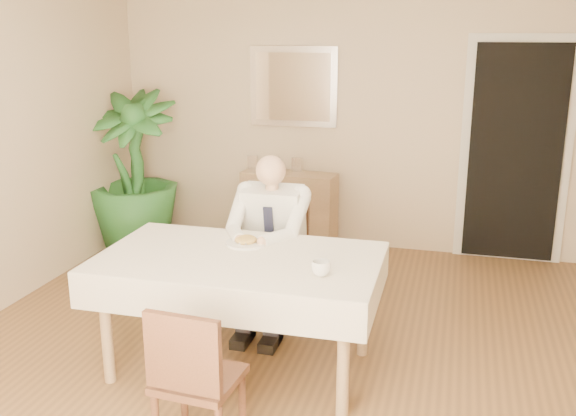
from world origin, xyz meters
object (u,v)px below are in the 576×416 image
(chair_far, at_px, (279,251))
(seated_man, at_px, (267,236))
(sideboard, at_px, (289,209))
(potted_palm, at_px, (133,171))
(coffee_mug, at_px, (321,268))
(dining_table, at_px, (239,269))
(chair_near, at_px, (193,375))

(chair_far, relative_size, seated_man, 0.70)
(chair_far, relative_size, sideboard, 0.95)
(potted_palm, bearing_deg, coffee_mug, -42.90)
(dining_table, bearing_deg, coffee_mug, -18.91)
(potted_palm, bearing_deg, chair_far, -31.63)
(dining_table, relative_size, potted_palm, 1.12)
(dining_table, relative_size, sideboard, 1.87)
(dining_table, bearing_deg, chair_far, 89.65)
(sideboard, height_order, potted_palm, potted_palm)
(dining_table, bearing_deg, potted_palm, 131.55)
(chair_near, bearing_deg, seated_man, 96.99)
(chair_far, relative_size, coffee_mug, 8.02)
(coffee_mug, height_order, sideboard, coffee_mug)
(dining_table, distance_m, sideboard, 2.46)
(dining_table, relative_size, coffee_mug, 15.84)
(seated_man, relative_size, coffee_mug, 11.47)
(chair_near, relative_size, sideboard, 0.89)
(chair_far, height_order, coffee_mug, chair_far)
(dining_table, xyz_separation_m, potted_palm, (-1.76, 1.96, 0.10))
(sideboard, bearing_deg, potted_palm, -157.62)
(chair_far, xyz_separation_m, coffee_mug, (0.55, -1.06, 0.31))
(potted_palm, bearing_deg, seated_man, -37.88)
(chair_near, distance_m, coffee_mug, 0.93)
(chair_near, xyz_separation_m, coffee_mug, (0.48, 0.72, 0.34))
(sideboard, distance_m, potted_palm, 1.55)
(chair_far, xyz_separation_m, potted_palm, (-1.76, 1.08, 0.28))
(sideboard, xyz_separation_m, potted_palm, (-1.43, -0.45, 0.40))
(chair_far, relative_size, chair_near, 1.06)
(chair_far, distance_m, potted_palm, 2.09)
(seated_man, distance_m, coffee_mug, 0.96)
(dining_table, height_order, chair_near, chair_near)
(chair_far, bearing_deg, sideboard, 104.27)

